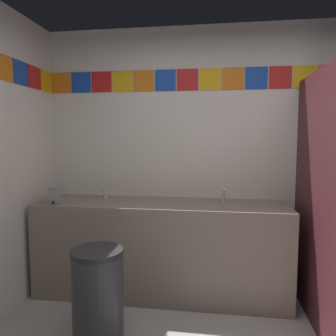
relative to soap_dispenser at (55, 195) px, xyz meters
name	(u,v)px	position (x,y,z in m)	size (l,w,h in m)	color
wall_back	(231,157)	(1.62, 0.53, 0.34)	(3.75, 0.09, 2.58)	silver
vanity_counter	(161,247)	(0.96, 0.18, -0.51)	(2.34, 0.61, 0.88)	gray
faucet_left	(104,194)	(0.38, 0.27, -0.03)	(0.04, 0.10, 0.14)	silver
faucet_right	(224,197)	(1.55, 0.27, -0.03)	(0.04, 0.10, 0.14)	silver
soap_dispenser	(55,195)	(0.00, 0.00, 0.00)	(0.09, 0.09, 0.16)	gray
trash_bin	(98,296)	(0.63, -0.61, -0.62)	(0.38, 0.38, 0.69)	#333338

